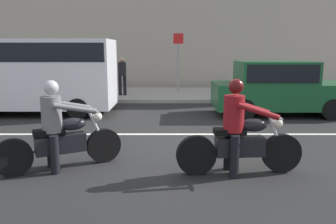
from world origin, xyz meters
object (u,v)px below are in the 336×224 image
parked_van_white (38,71)px  motorcycle_with_rider_crimson (241,136)px  motorcycle_with_rider_gray (61,133)px  street_sign_post (180,57)px  parked_sedan_forest_green (279,88)px  pedestrian_bystander (124,73)px

parked_van_white → motorcycle_with_rider_crimson: bearing=-44.7°
motorcycle_with_rider_gray → street_sign_post: bearing=75.9°
motorcycle_with_rider_crimson → parked_sedan_forest_green: 5.68m
motorcycle_with_rider_crimson → pedestrian_bystander: (-3.16, 8.91, 0.43)m
motorcycle_with_rider_gray → parked_sedan_forest_green: parked_sedan_forest_green is taller
motorcycle_with_rider_gray → pedestrian_bystander: (-0.07, 8.69, 0.45)m
parked_van_white → street_sign_post: size_ratio=1.85×
motorcycle_with_rider_crimson → street_sign_post: bearing=94.4°
motorcycle_with_rider_crimson → parked_sedan_forest_green: parked_sedan_forest_green is taller
street_sign_post → motorcycle_with_rider_crimson: bearing=-85.6°
parked_van_white → parked_sedan_forest_green: parked_van_white is taller
parked_sedan_forest_green → pedestrian_bystander: size_ratio=2.59×
motorcycle_with_rider_crimson → motorcycle_with_rider_gray: 3.10m
motorcycle_with_rider_gray → parked_van_white: size_ratio=0.40×
motorcycle_with_rider_crimson → pedestrian_bystander: pedestrian_bystander is taller
motorcycle_with_rider_gray → parked_van_white: 5.76m
motorcycle_with_rider_gray → parked_sedan_forest_green: size_ratio=0.47×
parked_sedan_forest_green → street_sign_post: 5.43m
pedestrian_bystander → motorcycle_with_rider_gray: bearing=-89.6°
motorcycle_with_rider_crimson → parked_sedan_forest_green: bearing=65.9°
pedestrian_bystander → parked_sedan_forest_green: bearing=-34.2°
motorcycle_with_rider_crimson → street_sign_post: size_ratio=0.81×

